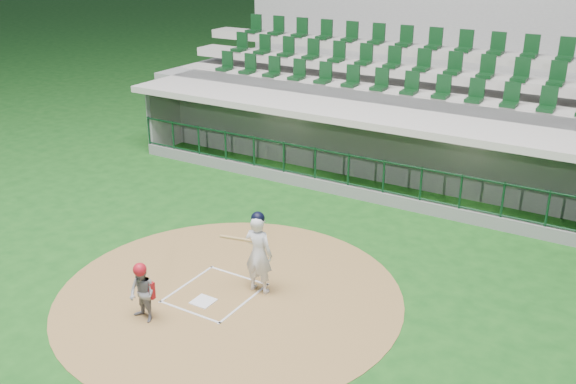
# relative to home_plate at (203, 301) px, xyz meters

# --- Properties ---
(ground) EXTENTS (120.00, 120.00, 0.00)m
(ground) POSITION_rel_home_plate_xyz_m (0.00, 0.70, -0.02)
(ground) COLOR #144915
(ground) RESTS_ON ground
(dirt_circle) EXTENTS (7.20, 7.20, 0.01)m
(dirt_circle) POSITION_rel_home_plate_xyz_m (0.30, 0.50, -0.02)
(dirt_circle) COLOR brown
(dirt_circle) RESTS_ON ground
(home_plate) EXTENTS (0.43, 0.43, 0.02)m
(home_plate) POSITION_rel_home_plate_xyz_m (0.00, 0.00, 0.00)
(home_plate) COLOR white
(home_plate) RESTS_ON dirt_circle
(batter_box_chalk) EXTENTS (1.55, 1.80, 0.01)m
(batter_box_chalk) POSITION_rel_home_plate_xyz_m (0.00, 0.40, -0.00)
(batter_box_chalk) COLOR silver
(batter_box_chalk) RESTS_ON ground
(dugout_structure) EXTENTS (16.40, 3.70, 3.00)m
(dugout_structure) POSITION_rel_home_plate_xyz_m (-0.00, 8.51, 0.94)
(dugout_structure) COLOR gray
(dugout_structure) RESTS_ON ground
(seating_deck) EXTENTS (17.00, 6.72, 5.15)m
(seating_deck) POSITION_rel_home_plate_xyz_m (0.00, 11.61, 1.40)
(seating_deck) COLOR gray
(seating_deck) RESTS_ON ground
(batter) EXTENTS (0.86, 0.86, 1.81)m
(batter) POSITION_rel_home_plate_xyz_m (0.73, 0.97, 0.89)
(batter) COLOR silver
(batter) RESTS_ON dirt_circle
(catcher) EXTENTS (0.62, 0.52, 1.24)m
(catcher) POSITION_rel_home_plate_xyz_m (-0.58, -1.10, 0.60)
(catcher) COLOR gray
(catcher) RESTS_ON dirt_circle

